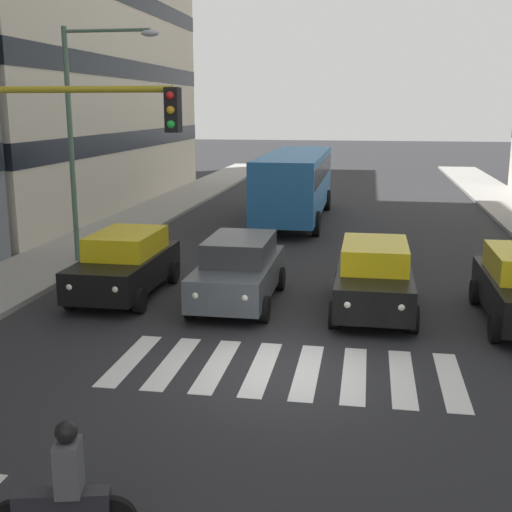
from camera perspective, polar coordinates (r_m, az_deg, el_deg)
ground_plane at (r=13.09m, az=2.45°, el=-9.76°), size 180.00×180.00×0.00m
crosswalk_markings at (r=13.08m, az=2.45°, el=-9.75°), size 6.75×2.80×0.01m
car_1 at (r=16.67m, az=10.13°, el=-1.77°), size 2.02×4.44×1.72m
car_2 at (r=17.12m, az=-1.48°, el=-1.19°), size 2.02×4.44×1.72m
car_3 at (r=18.16m, az=-11.17°, el=-0.62°), size 2.02×4.44×1.72m
bus_behind_traffic at (r=29.73m, az=3.42°, el=6.65°), size 2.78×10.50×3.00m
motorcycle_with_rider at (r=8.37m, az=-16.16°, el=-19.20°), size 1.68×0.48×1.57m
street_lamp_right at (r=21.45m, az=-14.54°, el=11.19°), size 3.05×0.28×7.21m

